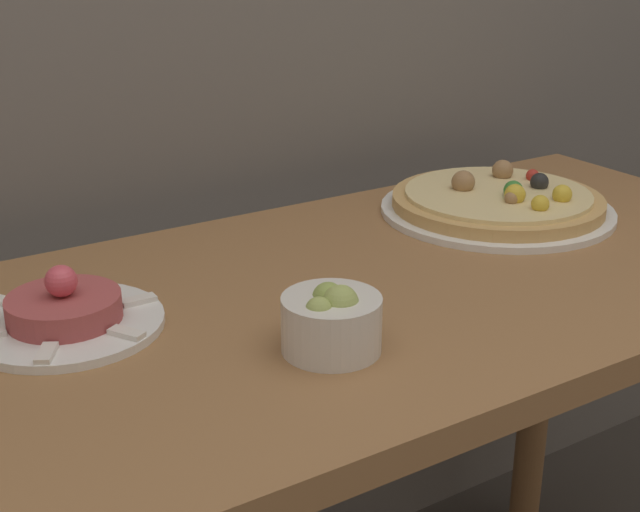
# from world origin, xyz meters

# --- Properties ---
(dining_table) EXTENTS (1.46, 0.62, 0.79)m
(dining_table) POSITION_xyz_m (0.00, 0.31, 0.67)
(dining_table) COLOR olive
(dining_table) RESTS_ON ground_plane
(pizza_plate) EXTENTS (0.35, 0.35, 0.06)m
(pizza_plate) POSITION_xyz_m (0.39, 0.42, 0.80)
(pizza_plate) COLOR white
(pizza_plate) RESTS_ON dining_table
(tartare_plate) EXTENTS (0.21, 0.21, 0.07)m
(tartare_plate) POSITION_xyz_m (-0.28, 0.38, 0.80)
(tartare_plate) COLOR white
(tartare_plate) RESTS_ON dining_table
(small_bowl) EXTENTS (0.10, 0.10, 0.07)m
(small_bowl) POSITION_xyz_m (-0.06, 0.18, 0.82)
(small_bowl) COLOR silver
(small_bowl) RESTS_ON dining_table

